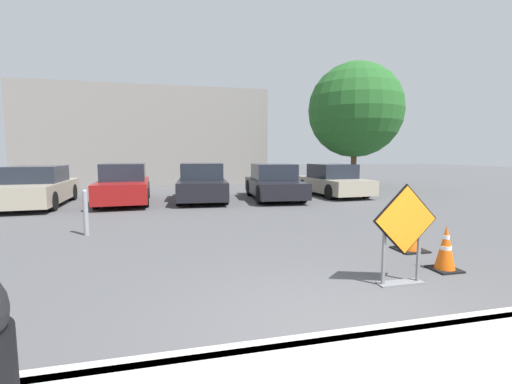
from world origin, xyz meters
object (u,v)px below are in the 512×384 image
Objects in this scene: parked_car_second at (124,185)px; parked_car_fourth at (274,183)px; traffic_cone_nearest at (446,248)px; bollard_nearest at (86,211)px; parked_car_fifth at (333,181)px; parked_car_third at (202,183)px; traffic_cone_second at (411,235)px; parked_car_nearest at (37,188)px; road_closed_sign at (404,230)px.

parked_car_fourth is (5.96, -0.22, -0.02)m from parked_car_second.
traffic_cone_nearest is 7.38m from bollard_nearest.
bollard_nearest is at bearing 29.54° from parked_car_fifth.
parked_car_second is at bearing -1.11° from parked_car_fifth.
traffic_cone_nearest is 0.69× the size of bollard_nearest.
parked_car_third is at bearing 60.59° from bollard_nearest.
parked_car_fifth is at bearing -165.02° from parked_car_fourth.
traffic_cone_second is 10.48m from parked_car_second.
parked_car_second is 2.98m from parked_car_third.
parked_car_nearest is at bearing -1.25° from parked_car_fifth.
traffic_cone_nearest is (1.07, 0.38, -0.45)m from road_closed_sign.
traffic_cone_nearest is at bearing 94.87° from parked_car_fourth.
parked_car_nearest is at bearing -1.37° from parked_car_second.
parked_car_fifth is at bearing 73.93° from traffic_cone_nearest.
parked_car_fourth is 8.05m from bollard_nearest.
parked_car_fourth is at bearing 176.65° from parked_car_nearest.
parked_car_fifth is 10.78m from bollard_nearest.
parked_car_nearest is 4.37× the size of bollard_nearest.
road_closed_sign is 0.34× the size of parked_car_third.
parked_car_third is 4.04× the size of bollard_nearest.
parked_car_second is (-6.32, 8.35, 0.40)m from traffic_cone_second.
parked_car_fourth is (8.94, -0.13, 0.01)m from parked_car_nearest.
road_closed_sign is 11.06m from parked_car_second.
parked_car_fifth is at bearing 179.19° from parked_car_second.
traffic_cone_nearest is 1.21× the size of traffic_cone_second.
traffic_cone_second is (1.29, 1.50, -0.51)m from road_closed_sign.
traffic_cone_second is (0.22, 1.12, -0.06)m from traffic_cone_nearest.
traffic_cone_nearest is 0.17× the size of parked_car_fifth.
parked_car_fifth is (11.91, 0.45, -0.02)m from parked_car_nearest.
road_closed_sign is 2.04m from traffic_cone_second.
parked_car_third is (-2.05, 9.84, -0.11)m from road_closed_sign.
traffic_cone_second is at bearing -23.84° from bollard_nearest.
road_closed_sign is at bearing 88.49° from parked_car_fourth.
parked_car_third is at bearing 0.16° from parked_car_fifth.
traffic_cone_second is at bearing 115.76° from parked_car_third.
parked_car_second is 1.01× the size of parked_car_fourth.
parked_car_second is at bearing 3.70° from parked_car_third.
parked_car_fourth is (0.93, 9.63, -0.13)m from road_closed_sign.
parked_car_second reaches higher than parked_car_fifth.
parked_car_fourth is 1.04× the size of parked_car_fifth.
parked_car_second reaches higher than traffic_cone_second.
parked_car_third reaches higher than parked_car_fifth.
parked_car_nearest is 6.13m from bollard_nearest.
traffic_cone_nearest is 0.17× the size of parked_car_third.
bollard_nearest is (-6.07, -5.29, -0.11)m from parked_car_fourth.
parked_car_nearest is 2.98m from parked_car_second.
road_closed_sign is 12.63m from parked_car_nearest.
bollard_nearest is at bearing 139.83° from road_closed_sign.
parked_car_third is at bearing 111.82° from traffic_cone_second.
parked_car_fourth is at bearing 41.04° from bollard_nearest.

